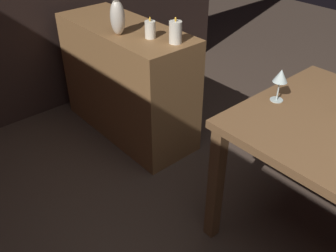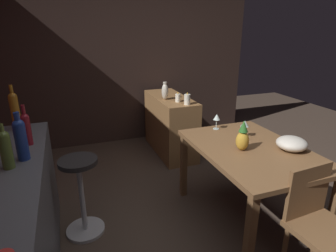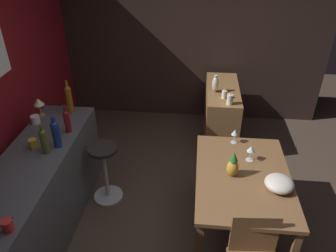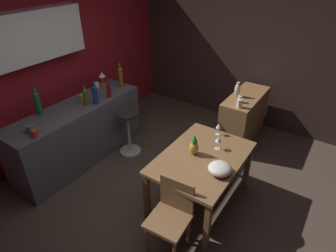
{
  "view_description": "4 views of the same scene",
  "coord_description": "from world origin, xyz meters",
  "px_view_note": "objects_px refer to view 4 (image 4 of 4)",
  "views": [
    {
      "loc": [
        -0.19,
        1.0,
        1.64
      ],
      "look_at": [
        0.59,
        0.33,
        0.95
      ],
      "focal_mm": 39.63,
      "sensor_mm": 36.0,
      "label": 1
    },
    {
      "loc": [
        -1.76,
        1.0,
        1.74
      ],
      "look_at": [
        0.46,
        0.18,
        0.91
      ],
      "focal_mm": 30.21,
      "sensor_mm": 36.0,
      "label": 2
    },
    {
      "loc": [
        -2.3,
        0.0,
        2.75
      ],
      "look_at": [
        0.62,
        0.29,
        0.92
      ],
      "focal_mm": 35.03,
      "sensor_mm": 36.0,
      "label": 3
    },
    {
      "loc": [
        -2.3,
        -1.61,
        2.78
      ],
      "look_at": [
        0.25,
        0.1,
        0.89
      ],
      "focal_mm": 30.32,
      "sensor_mm": 36.0,
      "label": 4
    }
  ],
  "objects_px": {
    "cup_slate": "(30,129)",
    "pillar_candle_tall": "(239,103)",
    "wine_bottle_green": "(37,102)",
    "vase_ceramic_ivory": "(237,90)",
    "bar_stool": "(129,132)",
    "wine_glass_left": "(219,126)",
    "cup_white": "(96,85)",
    "fruit_bowl": "(220,169)",
    "dining_table": "(202,162)",
    "counter_lamp": "(102,76)",
    "wine_bottle_amber": "(121,76)",
    "cup_red": "(35,133)",
    "wine_bottle_ruby": "(109,89)",
    "pillar_candle_short": "(240,99)",
    "wine_bottle_cobalt": "(95,94)",
    "cup_mustard": "(83,98)",
    "chair_near_window": "(171,214)",
    "pineapple_centerpiece": "(194,146)",
    "wine_glass_right": "(218,140)",
    "wine_bottle_olive": "(86,96)",
    "sideboard_cabinet": "(243,118)"
  },
  "relations": [
    {
      "from": "wine_bottle_cobalt",
      "to": "cup_white",
      "type": "xyz_separation_m",
      "value": [
        0.4,
        0.41,
        -0.11
      ]
    },
    {
      "from": "fruit_bowl",
      "to": "cup_white",
      "type": "distance_m",
      "value": 2.57
    },
    {
      "from": "dining_table",
      "to": "wine_bottle_amber",
      "type": "relative_size",
      "value": 3.24
    },
    {
      "from": "fruit_bowl",
      "to": "dining_table",
      "type": "bearing_deg",
      "value": 61.79
    },
    {
      "from": "counter_lamp",
      "to": "wine_bottle_green",
      "type": "bearing_deg",
      "value": -179.29
    },
    {
      "from": "wine_glass_right",
      "to": "wine_bottle_olive",
      "type": "xyz_separation_m",
      "value": [
        -0.28,
        1.94,
        0.17
      ]
    },
    {
      "from": "counter_lamp",
      "to": "vase_ceramic_ivory",
      "type": "height_order",
      "value": "counter_lamp"
    },
    {
      "from": "chair_near_window",
      "to": "wine_bottle_amber",
      "type": "relative_size",
      "value": 2.19
    },
    {
      "from": "wine_bottle_ruby",
      "to": "cup_slate",
      "type": "relative_size",
      "value": 2.4
    },
    {
      "from": "wine_bottle_green",
      "to": "cup_white",
      "type": "xyz_separation_m",
      "value": [
        1.05,
        0.01,
        -0.14
      ]
    },
    {
      "from": "wine_bottle_ruby",
      "to": "pillar_candle_tall",
      "type": "xyz_separation_m",
      "value": [
        0.92,
        -1.72,
        -0.15
      ]
    },
    {
      "from": "dining_table",
      "to": "pillar_candle_short",
      "type": "bearing_deg",
      "value": 4.93
    },
    {
      "from": "wine_bottle_cobalt",
      "to": "wine_bottle_olive",
      "type": "bearing_deg",
      "value": 144.3
    },
    {
      "from": "bar_stool",
      "to": "pillar_candle_tall",
      "type": "xyz_separation_m",
      "value": [
        0.92,
        -1.38,
        0.5
      ]
    },
    {
      "from": "dining_table",
      "to": "cup_red",
      "type": "distance_m",
      "value": 2.01
    },
    {
      "from": "fruit_bowl",
      "to": "wine_bottle_amber",
      "type": "distance_m",
      "value": 2.38
    },
    {
      "from": "cup_slate",
      "to": "pillar_candle_short",
      "type": "distance_m",
      "value": 2.93
    },
    {
      "from": "chair_near_window",
      "to": "pillar_candle_tall",
      "type": "bearing_deg",
      "value": 3.11
    },
    {
      "from": "pineapple_centerpiece",
      "to": "fruit_bowl",
      "type": "relative_size",
      "value": 1.04
    },
    {
      "from": "dining_table",
      "to": "cup_white",
      "type": "relative_size",
      "value": 9.79
    },
    {
      "from": "wine_glass_left",
      "to": "cup_white",
      "type": "relative_size",
      "value": 1.26
    },
    {
      "from": "pillar_candle_short",
      "to": "wine_bottle_ruby",
      "type": "bearing_deg",
      "value": 123.24
    },
    {
      "from": "pineapple_centerpiece",
      "to": "cup_slate",
      "type": "relative_size",
      "value": 2.07
    },
    {
      "from": "wine_bottle_ruby",
      "to": "vase_ceramic_ivory",
      "type": "height_order",
      "value": "wine_bottle_ruby"
    },
    {
      "from": "cup_slate",
      "to": "pillar_candle_tall",
      "type": "xyz_separation_m",
      "value": [
        2.18,
        -1.82,
        -0.06
      ]
    },
    {
      "from": "cup_slate",
      "to": "pillar_candle_tall",
      "type": "distance_m",
      "value": 2.84
    },
    {
      "from": "bar_stool",
      "to": "wine_bottle_ruby",
      "type": "height_order",
      "value": "wine_bottle_ruby"
    },
    {
      "from": "counter_lamp",
      "to": "wine_bottle_amber",
      "type": "bearing_deg",
      "value": -68.83
    },
    {
      "from": "dining_table",
      "to": "pineapple_centerpiece",
      "type": "relative_size",
      "value": 4.71
    },
    {
      "from": "wine_bottle_cobalt",
      "to": "wine_bottle_ruby",
      "type": "bearing_deg",
      "value": -1.58
    },
    {
      "from": "chair_near_window",
      "to": "cup_red",
      "type": "xyz_separation_m",
      "value": [
        -0.23,
        1.79,
        0.47
      ]
    },
    {
      "from": "wine_glass_left",
      "to": "pillar_candle_tall",
      "type": "height_order",
      "value": "pillar_candle_tall"
    },
    {
      "from": "counter_lamp",
      "to": "fruit_bowl",
      "type": "bearing_deg",
      "value": -107.27
    },
    {
      "from": "sideboard_cabinet",
      "to": "pillar_candle_tall",
      "type": "bearing_deg",
      "value": -173.3
    },
    {
      "from": "cup_red",
      "to": "counter_lamp",
      "type": "xyz_separation_m",
      "value": [
        1.57,
        0.45,
        0.11
      ]
    },
    {
      "from": "sideboard_cabinet",
      "to": "wine_bottle_green",
      "type": "distance_m",
      "value": 3.16
    },
    {
      "from": "bar_stool",
      "to": "wine_bottle_green",
      "type": "xyz_separation_m",
      "value": [
        -0.92,
        0.74,
        0.7
      ]
    },
    {
      "from": "cup_mustard",
      "to": "pillar_candle_short",
      "type": "xyz_separation_m",
      "value": [
        1.4,
        -1.89,
        -0.08
      ]
    },
    {
      "from": "bar_stool",
      "to": "wine_bottle_green",
      "type": "relative_size",
      "value": 1.88
    },
    {
      "from": "fruit_bowl",
      "to": "pillar_candle_tall",
      "type": "xyz_separation_m",
      "value": [
        1.41,
        0.35,
        0.09
      ]
    },
    {
      "from": "wine_glass_right",
      "to": "cup_red",
      "type": "relative_size",
      "value": 1.46
    },
    {
      "from": "dining_table",
      "to": "wine_glass_left",
      "type": "bearing_deg",
      "value": 5.74
    },
    {
      "from": "pineapple_centerpiece",
      "to": "counter_lamp",
      "type": "height_order",
      "value": "counter_lamp"
    },
    {
      "from": "vase_ceramic_ivory",
      "to": "bar_stool",
      "type": "bearing_deg",
      "value": 136.0
    },
    {
      "from": "wine_glass_left",
      "to": "bar_stool",
      "type": "bearing_deg",
      "value": 97.88
    },
    {
      "from": "wine_glass_left",
      "to": "cup_slate",
      "type": "xyz_separation_m",
      "value": [
        -1.46,
        1.83,
        0.08
      ]
    },
    {
      "from": "cup_white",
      "to": "pillar_candle_tall",
      "type": "relative_size",
      "value": 0.83
    },
    {
      "from": "wine_bottle_green",
      "to": "pillar_candle_tall",
      "type": "distance_m",
      "value": 2.82
    },
    {
      "from": "dining_table",
      "to": "counter_lamp",
      "type": "height_order",
      "value": "counter_lamp"
    },
    {
      "from": "dining_table",
      "to": "wine_glass_right",
      "type": "relative_size",
      "value": 7.57
    }
  ]
}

